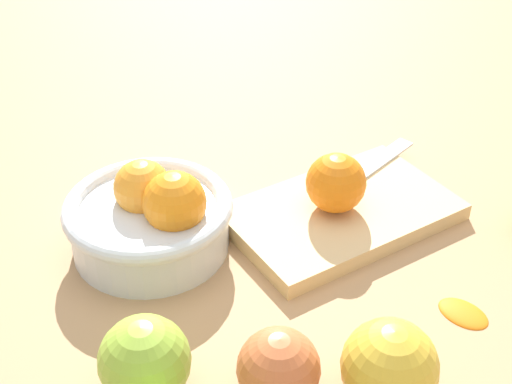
% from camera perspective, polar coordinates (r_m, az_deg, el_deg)
% --- Properties ---
extents(ground_plane, '(2.40, 2.40, 0.00)m').
position_cam_1_polar(ground_plane, '(0.76, 2.74, -5.39)').
color(ground_plane, tan).
extents(bowl, '(0.18, 0.18, 0.10)m').
position_cam_1_polar(bowl, '(0.76, -8.42, -1.96)').
color(bowl, silver).
rests_on(bowl, ground_plane).
extents(cutting_board, '(0.26, 0.17, 0.02)m').
position_cam_1_polar(cutting_board, '(0.81, 6.90, -1.70)').
color(cutting_board, '#DBB77F').
rests_on(cutting_board, ground_plane).
extents(orange_on_board, '(0.07, 0.07, 0.07)m').
position_cam_1_polar(orange_on_board, '(0.79, 6.46, 0.73)').
color(orange_on_board, orange).
rests_on(orange_on_board, cutting_board).
extents(knife, '(0.16, 0.05, 0.01)m').
position_cam_1_polar(knife, '(0.86, 8.56, 1.71)').
color(knife, silver).
rests_on(knife, cutting_board).
extents(apple_front_left, '(0.07, 0.07, 0.07)m').
position_cam_1_polar(apple_front_left, '(0.61, 1.83, -14.06)').
color(apple_front_left, '#CC6638').
rests_on(apple_front_left, ground_plane).
extents(apple_front_left_3, '(0.08, 0.08, 0.08)m').
position_cam_1_polar(apple_front_left_3, '(0.62, -8.96, -13.29)').
color(apple_front_left_3, '#8EB738').
rests_on(apple_front_left_3, ground_plane).
extents(apple_front_left_4, '(0.08, 0.08, 0.08)m').
position_cam_1_polar(apple_front_left_4, '(0.61, 10.70, -13.67)').
color(apple_front_left_4, gold).
rests_on(apple_front_left_4, ground_plane).
extents(citrus_peel, '(0.04, 0.06, 0.01)m').
position_cam_1_polar(citrus_peel, '(0.73, 16.41, -9.18)').
color(citrus_peel, orange).
rests_on(citrus_peel, ground_plane).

